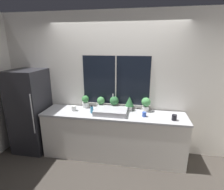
% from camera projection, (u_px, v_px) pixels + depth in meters
% --- Properties ---
extents(ground_plane, '(14.00, 14.00, 0.00)m').
position_uv_depth(ground_plane, '(110.00, 165.00, 3.18)').
color(ground_plane, '#38332D').
extents(wall_back, '(8.00, 0.09, 2.70)m').
position_uv_depth(wall_back, '(116.00, 85.00, 3.41)').
color(wall_back, silver).
rests_on(wall_back, ground_plane).
extents(wall_left, '(0.06, 7.00, 2.70)m').
position_uv_depth(wall_left, '(36.00, 74.00, 4.60)').
color(wall_left, silver).
rests_on(wall_left, ground_plane).
extents(wall_right, '(0.06, 7.00, 2.70)m').
position_uv_depth(wall_right, '(224.00, 80.00, 3.84)').
color(wall_right, silver).
rests_on(wall_right, ground_plane).
extents(counter, '(2.64, 0.59, 0.89)m').
position_uv_depth(counter, '(113.00, 135.00, 3.32)').
color(counter, white).
rests_on(counter, ground_plane).
extents(refrigerator, '(0.62, 0.68, 1.65)m').
position_uv_depth(refrigerator, '(31.00, 111.00, 3.50)').
color(refrigerator, '#232328').
rests_on(refrigerator, ground_plane).
extents(sink, '(0.58, 0.44, 0.31)m').
position_uv_depth(sink, '(111.00, 111.00, 3.18)').
color(sink, '#ADADB2').
rests_on(sink, counter).
extents(potted_plant_far_left, '(0.14, 0.14, 0.25)m').
position_uv_depth(potted_plant_far_left, '(85.00, 101.00, 3.47)').
color(potted_plant_far_left, white).
rests_on(potted_plant_far_left, counter).
extents(potted_plant_left, '(0.15, 0.15, 0.24)m').
position_uv_depth(potted_plant_left, '(101.00, 102.00, 3.41)').
color(potted_plant_left, white).
rests_on(potted_plant_left, counter).
extents(potted_plant_center, '(0.17, 0.17, 0.26)m').
position_uv_depth(potted_plant_center, '(114.00, 102.00, 3.36)').
color(potted_plant_center, white).
rests_on(potted_plant_center, counter).
extents(potted_plant_right, '(0.17, 0.17, 0.27)m').
position_uv_depth(potted_plant_right, '(129.00, 102.00, 3.31)').
color(potted_plant_right, white).
rests_on(potted_plant_right, counter).
extents(potted_plant_far_right, '(0.17, 0.17, 0.27)m').
position_uv_depth(potted_plant_far_right, '(146.00, 104.00, 3.26)').
color(potted_plant_far_right, white).
rests_on(potted_plant_far_right, counter).
extents(soap_bottle, '(0.05, 0.05, 0.15)m').
position_uv_depth(soap_bottle, '(92.00, 110.00, 3.20)').
color(soap_bottle, teal).
rests_on(soap_bottle, counter).
extents(mug_black, '(0.08, 0.08, 0.10)m').
position_uv_depth(mug_black, '(174.00, 117.00, 2.90)').
color(mug_black, black).
rests_on(mug_black, counter).
extents(mug_blue, '(0.07, 0.07, 0.08)m').
position_uv_depth(mug_blue, '(144.00, 114.00, 3.05)').
color(mug_blue, '#3351AD').
rests_on(mug_blue, counter).
extents(mug_white, '(0.09, 0.09, 0.10)m').
position_uv_depth(mug_white, '(74.00, 108.00, 3.32)').
color(mug_white, white).
rests_on(mug_white, counter).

